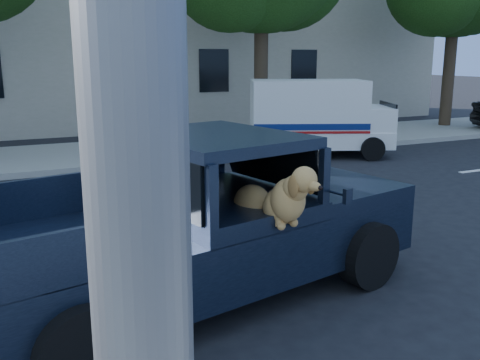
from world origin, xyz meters
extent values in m
plane|color=black|center=(0.00, 0.00, 0.00)|extent=(120.00, 120.00, 0.00)
cube|color=gray|center=(0.00, 9.20, 0.07)|extent=(60.00, 4.00, 0.15)
cylinder|color=#332619|center=(5.00, 9.60, 2.20)|extent=(0.44, 0.44, 4.40)
cylinder|color=#332619|center=(13.00, 9.60, 2.20)|extent=(0.44, 0.44, 4.40)
cube|color=beige|center=(3.00, 16.50, 4.50)|extent=(26.00, 6.00, 9.00)
cube|color=black|center=(-0.90, -0.26, 0.64)|extent=(5.57, 3.10, 0.67)
cube|color=black|center=(0.93, 0.13, 1.05)|extent=(1.91, 2.30, 0.16)
cube|color=black|center=(-0.65, -0.21, 1.82)|extent=(1.95, 2.23, 0.12)
cube|color=black|center=(0.15, -0.04, 1.47)|extent=(0.62, 1.75, 0.57)
cube|color=black|center=(-0.36, -0.61, 0.83)|extent=(0.66, 0.66, 0.38)
cube|color=black|center=(0.41, -1.27, 1.29)|extent=(0.11, 0.07, 0.16)
cube|color=silver|center=(5.45, 6.85, 0.50)|extent=(4.19, 3.09, 0.46)
cube|color=silver|center=(5.11, 6.99, 1.41)|extent=(3.52, 2.80, 1.37)
cube|color=silver|center=(6.83, 6.26, 1.05)|extent=(1.41, 1.87, 0.64)
cube|color=#0B1B55|center=(4.77, 6.19, 0.91)|extent=(2.85, 1.23, 0.16)
cube|color=#9E0F0F|center=(4.77, 6.19, 0.76)|extent=(2.85, 1.23, 0.06)
cube|color=yellow|center=(-2.60, -4.30, 2.08)|extent=(0.16, 0.03, 0.41)
camera|label=1|loc=(-2.91, -5.68, 2.71)|focal=40.00mm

